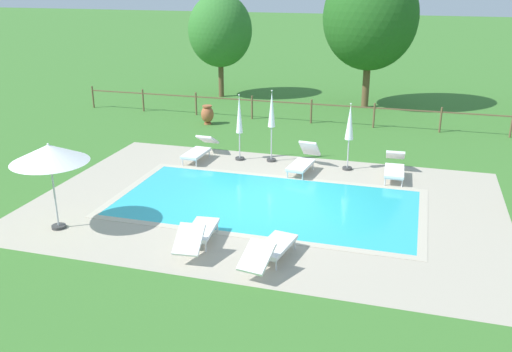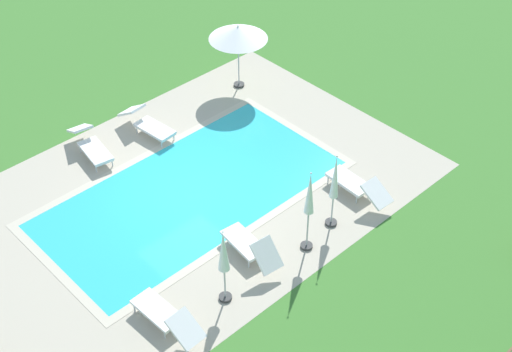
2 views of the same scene
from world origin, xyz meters
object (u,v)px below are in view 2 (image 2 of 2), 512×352
Objects in this scene: sun_lounger_north_far at (250,246)px; patio_umbrella_closed_row_mid_west at (335,183)px; sun_lounger_north_near_steps at (165,316)px; sun_lounger_south_near_corner at (357,185)px; patio_umbrella_open_foreground at (238,33)px; patio_umbrella_closed_row_west at (309,200)px; sun_lounger_north_mid at (91,145)px; sun_lounger_north_end at (148,123)px; patio_umbrella_closed_row_centre at (224,256)px.

patio_umbrella_closed_row_mid_west is at bearing 166.03° from sun_lounger_north_far.
sun_lounger_north_near_steps is 2.93m from sun_lounger_north_far.
sun_lounger_south_near_corner is 1.78m from patio_umbrella_closed_row_mid_west.
patio_umbrella_open_foreground is 7.83m from patio_umbrella_closed_row_west.
sun_lounger_south_near_corner reaches higher than sun_lounger_north_mid.
sun_lounger_north_end is at bearing -123.93° from sun_lounger_north_near_steps.
patio_umbrella_open_foreground is 9.33m from patio_umbrella_closed_row_centre.
sun_lounger_north_near_steps is at bearing 38.21° from patio_umbrella_open_foreground.
patio_umbrella_closed_row_mid_west reaches higher than sun_lounger_north_mid.
sun_lounger_north_near_steps is at bearing -0.02° from sun_lounger_south_near_corner.
patio_umbrella_open_foreground reaches higher than patio_umbrella_closed_row_centre.
sun_lounger_north_end reaches higher than sun_lounger_north_mid.
sun_lounger_north_far is 0.95× the size of sun_lounger_north_end.
patio_umbrella_closed_row_mid_west is 3.77m from patio_umbrella_closed_row_centre.
patio_umbrella_closed_row_mid_west reaches higher than sun_lounger_north_end.
sun_lounger_south_near_corner is 0.91× the size of patio_umbrella_open_foreground.
sun_lounger_north_end is 6.77m from patio_umbrella_closed_row_mid_west.
sun_lounger_south_near_corner is at bearing 175.79° from sun_lounger_north_far.
patio_umbrella_closed_row_west is 1.08× the size of patio_umbrella_closed_row_mid_west.
sun_lounger_north_end reaches higher than sun_lounger_north_near_steps.
patio_umbrella_closed_row_west is at bearing 7.72° from patio_umbrella_closed_row_mid_west.
patio_umbrella_closed_row_west reaches higher than patio_umbrella_closed_row_centre.
patio_umbrella_closed_row_mid_west is (-5.30, 0.32, 1.08)m from sun_lounger_north_near_steps.
sun_lounger_north_near_steps is 7.00m from sun_lounger_north_mid.
patio_umbrella_closed_row_centre is at bearing 83.22° from sun_lounger_north_mid.
sun_lounger_north_mid is 7.41m from patio_umbrella_closed_row_west.
sun_lounger_south_near_corner is at bearing 179.98° from sun_lounger_north_near_steps.
sun_lounger_north_mid is 0.94× the size of patio_umbrella_closed_row_centre.
patio_umbrella_open_foreground is (-3.83, -0.06, 1.64)m from sun_lounger_north_end.
patio_umbrella_open_foreground is (-8.05, -6.34, 1.64)m from sun_lounger_north_near_steps.
patio_umbrella_closed_row_west reaches higher than sun_lounger_north_end.
sun_lounger_north_far is 0.96× the size of sun_lounger_south_near_corner.
patio_umbrella_closed_row_west is at bearing 104.62° from sun_lounger_north_mid.
sun_lounger_north_far reaches higher than sun_lounger_south_near_corner.
patio_umbrella_closed_row_mid_west is at bearing 176.56° from sun_lounger_north_near_steps.
patio_umbrella_open_foreground is (-1.37, -6.34, 1.64)m from sun_lounger_south_near_corner.
sun_lounger_north_near_steps is 0.97× the size of sun_lounger_north_mid.
patio_umbrella_closed_row_west is at bearing 89.80° from sun_lounger_north_end.
sun_lounger_north_mid is 1.03× the size of sun_lounger_south_near_corner.
patio_umbrella_closed_row_mid_west is (1.38, 0.32, 1.08)m from sun_lounger_south_near_corner.
patio_umbrella_closed_row_west reaches higher than sun_lounger_north_near_steps.
patio_umbrella_closed_row_west reaches higher than patio_umbrella_open_foreground.
patio_umbrella_closed_row_centre is at bearing 23.42° from sun_lounger_north_far.
patio_umbrella_closed_row_mid_west is at bearing -179.96° from patio_umbrella_closed_row_centre.
sun_lounger_north_mid is 7.89m from sun_lounger_south_near_corner.
sun_lounger_north_end is 0.92× the size of patio_umbrella_open_foreground.
sun_lounger_south_near_corner is 2.84m from patio_umbrella_closed_row_west.
sun_lounger_north_mid is 6.34m from sun_lounger_north_far.
patio_umbrella_closed_row_centre is at bearing 168.19° from sun_lounger_north_near_steps.
patio_umbrella_open_foreground reaches higher than sun_lounger_north_near_steps.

